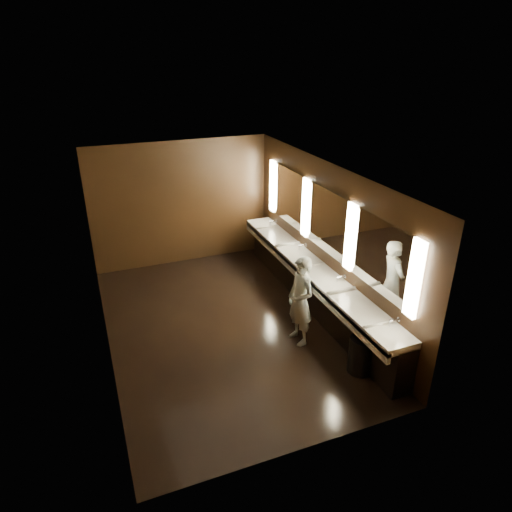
# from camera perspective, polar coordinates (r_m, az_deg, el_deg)

# --- Properties ---
(floor) EXTENTS (6.00, 6.00, 0.00)m
(floor) POSITION_cam_1_polar(r_m,az_deg,el_deg) (8.37, -3.95, -8.72)
(floor) COLOR black
(floor) RESTS_ON ground
(ceiling) EXTENTS (4.00, 6.00, 0.02)m
(ceiling) POSITION_cam_1_polar(r_m,az_deg,el_deg) (7.21, -4.61, 10.14)
(ceiling) COLOR #2D2D2B
(ceiling) RESTS_ON wall_back
(wall_back) EXTENTS (4.00, 0.02, 2.80)m
(wall_back) POSITION_cam_1_polar(r_m,az_deg,el_deg) (10.40, -9.33, 6.49)
(wall_back) COLOR black
(wall_back) RESTS_ON floor
(wall_front) EXTENTS (4.00, 0.02, 2.80)m
(wall_front) POSITION_cam_1_polar(r_m,az_deg,el_deg) (5.30, 5.93, -12.80)
(wall_front) COLOR black
(wall_front) RESTS_ON floor
(wall_left) EXTENTS (0.02, 6.00, 2.80)m
(wall_left) POSITION_cam_1_polar(r_m,az_deg,el_deg) (7.42, -19.15, -2.39)
(wall_left) COLOR black
(wall_left) RESTS_ON floor
(wall_right) EXTENTS (0.02, 6.00, 2.80)m
(wall_right) POSITION_cam_1_polar(r_m,az_deg,el_deg) (8.44, 8.79, 2.11)
(wall_right) COLOR black
(wall_right) RESTS_ON floor
(sink_counter) EXTENTS (0.55, 5.40, 1.01)m
(sink_counter) POSITION_cam_1_polar(r_m,az_deg,el_deg) (8.73, 7.23, -3.56)
(sink_counter) COLOR black
(sink_counter) RESTS_ON floor
(mirror_band) EXTENTS (0.06, 5.03, 1.15)m
(mirror_band) POSITION_cam_1_polar(r_m,az_deg,el_deg) (8.30, 8.83, 4.32)
(mirror_band) COLOR #FCEEC2
(mirror_band) RESTS_ON wall_right
(person) EXTENTS (0.44, 0.61, 1.56)m
(person) POSITION_cam_1_polar(r_m,az_deg,el_deg) (7.60, 5.58, -5.62)
(person) COLOR #7FA2BE
(person) RESTS_ON floor
(trash_bin) EXTENTS (0.45, 0.45, 0.60)m
(trash_bin) POSITION_cam_1_polar(r_m,az_deg,el_deg) (7.35, 12.98, -11.94)
(trash_bin) COLOR black
(trash_bin) RESTS_ON floor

